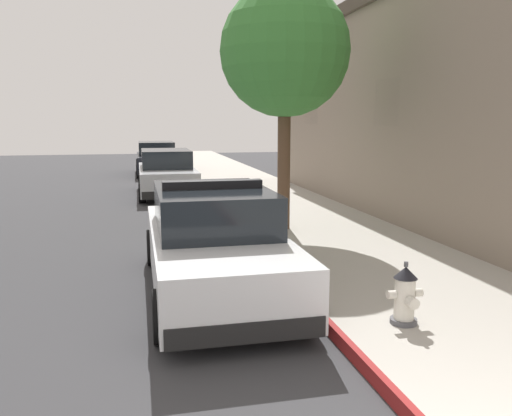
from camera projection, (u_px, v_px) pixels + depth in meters
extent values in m
cube|color=#353538|center=(49.00, 242.00, 11.51)|extent=(31.92, 60.00, 0.20)
cube|color=#ADA89E|center=(307.00, 223.00, 12.79)|extent=(3.55, 60.00, 0.16)
cube|color=maroon|center=(235.00, 226.00, 12.39)|extent=(0.08, 60.00, 0.16)
cube|color=gray|center=(504.00, 114.00, 13.05)|extent=(6.42, 19.67, 5.42)
cube|color=black|center=(388.00, 102.00, 12.31)|extent=(0.06, 1.30, 1.10)
cube|color=black|center=(312.00, 108.00, 17.61)|extent=(0.06, 1.30, 1.10)
cube|color=white|center=(214.00, 254.00, 7.82)|extent=(1.84, 4.80, 0.76)
cube|color=black|center=(212.00, 208.00, 7.85)|extent=(1.64, 2.50, 0.60)
cube|color=black|center=(246.00, 331.00, 5.61)|extent=(1.76, 0.16, 0.24)
cube|color=black|center=(197.00, 237.00, 10.12)|extent=(1.76, 0.16, 0.24)
cylinder|color=black|center=(153.00, 247.00, 9.31)|extent=(0.22, 0.64, 0.64)
cylinder|color=black|center=(247.00, 243.00, 9.69)|extent=(0.22, 0.64, 0.64)
cylinder|color=black|center=(162.00, 316.00, 6.04)|extent=(0.22, 0.64, 0.64)
cylinder|color=black|center=(304.00, 305.00, 6.42)|extent=(0.22, 0.64, 0.64)
cube|color=black|center=(213.00, 184.00, 7.75)|extent=(1.48, 0.20, 0.12)
cube|color=red|center=(189.00, 185.00, 7.67)|extent=(0.44, 0.18, 0.11)
cube|color=#1E33E0|center=(236.00, 184.00, 7.82)|extent=(0.44, 0.18, 0.11)
cube|color=#B2B5BA|center=(167.00, 178.00, 18.14)|extent=(1.84, 4.80, 0.76)
cube|color=black|center=(166.00, 158.00, 18.17)|extent=(1.64, 2.50, 0.60)
cube|color=black|center=(171.00, 195.00, 15.93)|extent=(1.76, 0.16, 0.24)
cube|color=black|center=(164.00, 178.00, 20.44)|extent=(1.76, 0.16, 0.24)
cylinder|color=black|center=(141.00, 181.00, 19.63)|extent=(0.22, 0.64, 0.64)
cylinder|color=black|center=(187.00, 180.00, 20.01)|extent=(0.22, 0.64, 0.64)
cylinder|color=black|center=(142.00, 193.00, 16.36)|extent=(0.22, 0.64, 0.64)
cylinder|color=black|center=(197.00, 191.00, 16.74)|extent=(0.22, 0.64, 0.64)
cube|color=black|center=(157.00, 162.00, 25.09)|extent=(1.84, 4.80, 0.76)
cube|color=black|center=(156.00, 148.00, 25.12)|extent=(1.64, 2.50, 0.60)
cube|color=black|center=(159.00, 172.00, 22.88)|extent=(1.76, 0.16, 0.24)
cube|color=black|center=(155.00, 164.00, 27.38)|extent=(1.76, 0.16, 0.24)
cylinder|color=black|center=(138.00, 165.00, 26.58)|extent=(0.22, 0.64, 0.64)
cylinder|color=black|center=(173.00, 164.00, 26.96)|extent=(0.22, 0.64, 0.64)
cylinder|color=black|center=(139.00, 171.00, 23.31)|extent=(0.22, 0.64, 0.64)
cylinder|color=black|center=(177.00, 171.00, 23.69)|extent=(0.22, 0.64, 0.64)
cylinder|color=#4C4C51|center=(403.00, 321.00, 6.23)|extent=(0.32, 0.32, 0.06)
cylinder|color=silver|center=(404.00, 298.00, 6.18)|extent=(0.24, 0.24, 0.50)
cone|color=black|center=(406.00, 272.00, 6.13)|extent=(0.28, 0.28, 0.14)
cylinder|color=#4C4C51|center=(406.00, 264.00, 6.11)|extent=(0.05, 0.05, 0.06)
cylinder|color=silver|center=(392.00, 295.00, 6.14)|extent=(0.10, 0.10, 0.10)
cylinder|color=silver|center=(418.00, 293.00, 6.21)|extent=(0.10, 0.10, 0.10)
cylinder|color=silver|center=(412.00, 303.00, 6.01)|extent=(0.13, 0.12, 0.13)
cylinder|color=brown|center=(284.00, 164.00, 11.50)|extent=(0.28, 0.28, 2.88)
sphere|color=#387A33|center=(285.00, 51.00, 11.10)|extent=(2.80, 2.80, 2.80)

